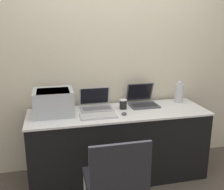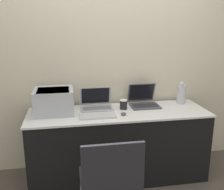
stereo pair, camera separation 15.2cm
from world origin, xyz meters
name	(u,v)px [view 2 (the right image)]	position (x,y,z in m)	size (l,w,h in m)	color
wall_back	(112,59)	(0.00, 0.68, 1.30)	(8.00, 0.05, 2.60)	beige
table	(118,144)	(0.00, 0.30, 0.39)	(1.94, 0.62, 0.78)	black
printer	(54,100)	(-0.68, 0.38, 0.92)	(0.40, 0.38, 0.26)	#B2B7BC
laptop_left	(96,104)	(-0.22, 0.46, 0.83)	(0.35, 0.29, 0.22)	#B7B7BC
laptop_right	(144,101)	(0.33, 0.47, 0.83)	(0.32, 0.32, 0.24)	#4C4C51
external_keyboard	(97,116)	(-0.24, 0.18, 0.79)	(0.37, 0.17, 0.02)	silver
coffee_cup	(124,104)	(0.07, 0.38, 0.83)	(0.08, 0.08, 0.10)	black
mouse	(123,114)	(0.03, 0.17, 0.79)	(0.06, 0.05, 0.03)	#4C4C51
metal_pitcher	(181,94)	(0.79, 0.47, 0.90)	(0.10, 0.10, 0.26)	silver
chair	(110,178)	(-0.23, -0.49, 0.49)	(0.47, 0.47, 0.86)	black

